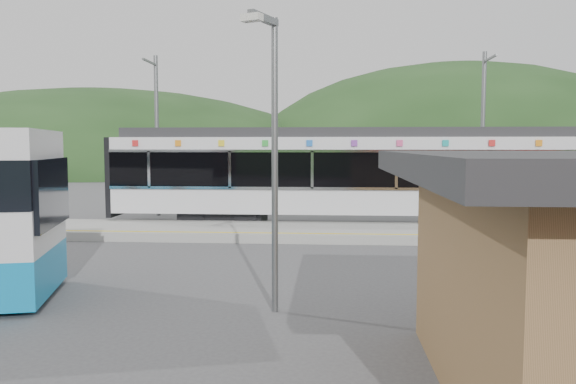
{
  "coord_description": "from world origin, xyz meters",
  "views": [
    {
      "loc": [
        0.55,
        -15.67,
        3.08
      ],
      "look_at": [
        -0.67,
        1.0,
        1.7
      ],
      "focal_mm": 35.0,
      "sensor_mm": 36.0,
      "label": 1
    }
  ],
  "objects": [
    {
      "name": "ground",
      "position": [
        0.0,
        0.0,
        0.0
      ],
      "size": [
        120.0,
        120.0,
        0.0
      ],
      "primitive_type": "plane",
      "color": "#4C4C4F",
      "rests_on": "ground"
    },
    {
      "name": "hills",
      "position": [
        6.19,
        5.29,
        0.0
      ],
      "size": [
        146.0,
        149.0,
        26.0
      ],
      "color": "#1E3D19",
      "rests_on": "ground"
    },
    {
      "name": "platform",
      "position": [
        0.0,
        3.3,
        0.15
      ],
      "size": [
        26.0,
        3.2,
        0.3
      ],
      "primitive_type": "cube",
      "color": "#9E9E99",
      "rests_on": "ground"
    },
    {
      "name": "yellow_line",
      "position": [
        0.0,
        2.0,
        0.3
      ],
      "size": [
        26.0,
        0.1,
        0.01
      ],
      "primitive_type": "cube",
      "color": "yellow",
      "rests_on": "platform"
    },
    {
      "name": "train",
      "position": [
        2.47,
        6.0,
        2.06
      ],
      "size": [
        20.44,
        3.01,
        3.74
      ],
      "color": "black",
      "rests_on": "ground"
    },
    {
      "name": "catenary_mast_west",
      "position": [
        -7.0,
        8.56,
        3.65
      ],
      "size": [
        0.18,
        1.8,
        7.0
      ],
      "color": "slate",
      "rests_on": "ground"
    },
    {
      "name": "catenary_mast_east",
      "position": [
        7.0,
        8.56,
        3.65
      ],
      "size": [
        0.18,
        1.8,
        7.0
      ],
      "color": "slate",
      "rests_on": "ground"
    },
    {
      "name": "lamp_post",
      "position": [
        -0.44,
        -5.59,
        3.22
      ],
      "size": [
        0.45,
        1.01,
        5.37
      ],
      "rotation": [
        0.0,
        0.0,
        -0.39
      ],
      "color": "slate",
      "rests_on": "ground"
    }
  ]
}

